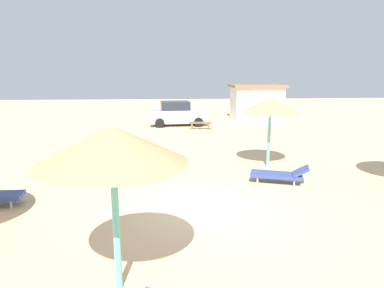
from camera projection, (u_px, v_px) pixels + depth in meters
name	position (u px, v px, depth m)	size (l,w,h in m)	color
ground_plane	(200.00, 209.00, 9.29)	(80.00, 80.00, 0.00)	#DBBA8C
parasol_1	(112.00, 145.00, 5.35)	(2.44, 2.44, 2.87)	#6BC6BC
parasol_4	(270.00, 105.00, 13.01)	(2.22, 2.22, 2.80)	#6BC6BC
lounger_4	(280.00, 174.00, 11.40)	(2.01, 1.23, 0.65)	#33478C
bench_0	(200.00, 124.00, 22.28)	(1.54, 0.61, 0.49)	brown
parked_car	(177.00, 114.00, 23.95)	(4.12, 2.24, 1.72)	silver
beach_cabana	(256.00, 102.00, 26.86)	(4.12, 3.21, 2.77)	white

